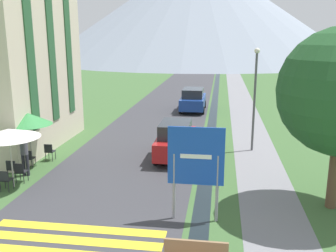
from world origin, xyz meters
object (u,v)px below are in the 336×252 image
(person_standing_terrace, at_px, (24,153))
(cafe_chair_far_right, at_px, (49,150))
(parked_car_far, at_px, (193,100))
(parked_car_near, at_px, (176,140))
(streetlamp, at_px, (255,91))
(cafe_umbrella_middle_green, at_px, (28,119))
(cafe_chair_near_right, at_px, (12,168))
(hotel_building, at_px, (3,21))
(cafe_chair_middle, at_px, (29,157))
(cafe_umbrella_front_white, at_px, (9,133))
(cafe_chair_nearest, at_px, (5,179))
(road_sign, at_px, (196,163))
(cafe_chair_near_left, at_px, (20,171))

(person_standing_terrace, bearing_deg, cafe_chair_far_right, 86.05)
(parked_car_far, bearing_deg, cafe_chair_far_right, -113.78)
(parked_car_near, xyz_separation_m, person_standing_terrace, (-6.09, -3.36, 0.12))
(streetlamp, bearing_deg, parked_car_near, -155.34)
(cafe_umbrella_middle_green, xyz_separation_m, streetlamp, (10.28, 3.89, 0.91))
(cafe_chair_near_right, relative_size, cafe_umbrella_middle_green, 0.34)
(hotel_building, distance_m, cafe_chair_middle, 7.40)
(cafe_chair_near_right, distance_m, streetlamp, 11.97)
(cafe_chair_near_right, distance_m, cafe_umbrella_middle_green, 2.43)
(hotel_building, bearing_deg, cafe_umbrella_front_white, -60.66)
(cafe_umbrella_middle_green, bearing_deg, hotel_building, 130.81)
(cafe_umbrella_middle_green, bearing_deg, streetlamp, 20.75)
(cafe_chair_middle, height_order, streetlamp, streetlamp)
(hotel_building, distance_m, cafe_chair_nearest, 8.99)
(streetlamp, bearing_deg, cafe_chair_near_right, -151.24)
(cafe_chair_middle, xyz_separation_m, cafe_chair_near_right, (0.00, -1.39, 0.00))
(cafe_chair_far_right, xyz_separation_m, cafe_umbrella_front_white, (-0.01, -3.23, 1.69))
(parked_car_far, height_order, cafe_chair_nearest, parked_car_far)
(cafe_chair_nearest, bearing_deg, streetlamp, 50.65)
(road_sign, relative_size, parked_car_near, 0.79)
(road_sign, relative_size, cafe_umbrella_middle_green, 1.26)
(parked_car_far, height_order, cafe_chair_middle, parked_car_far)
(parked_car_near, distance_m, streetlamp, 4.77)
(road_sign, distance_m, person_standing_terrace, 8.12)
(hotel_building, xyz_separation_m, cafe_chair_nearest, (2.99, -5.88, -6.10))
(person_standing_terrace, bearing_deg, cafe_umbrella_front_white, -83.85)
(road_sign, relative_size, streetlamp, 0.59)
(cafe_umbrella_front_white, relative_size, person_standing_terrace, 1.36)
(cafe_chair_middle, relative_size, streetlamp, 0.16)
(road_sign, xyz_separation_m, cafe_umbrella_middle_green, (-7.85, 4.21, 0.26))
(cafe_chair_near_left, bearing_deg, cafe_umbrella_front_white, -74.41)
(cafe_chair_near_right, height_order, cafe_chair_near_left, same)
(hotel_building, relative_size, cafe_chair_nearest, 14.52)
(road_sign, relative_size, cafe_chair_far_right, 3.68)
(cafe_chair_middle, xyz_separation_m, cafe_umbrella_middle_green, (-0.04, 0.33, 1.71))
(cafe_chair_near_right, relative_size, streetlamp, 0.16)
(parked_car_near, xyz_separation_m, cafe_chair_nearest, (-6.01, -5.06, -0.39))
(cafe_chair_near_left, bearing_deg, cafe_chair_nearest, -72.99)
(streetlamp, bearing_deg, cafe_chair_far_right, -162.34)
(cafe_chair_near_left, bearing_deg, cafe_chair_middle, 132.35)
(cafe_chair_nearest, relative_size, cafe_chair_near_right, 1.00)
(hotel_building, distance_m, road_sign, 13.46)
(hotel_building, height_order, cafe_chair_middle, hotel_building)
(parked_car_far, height_order, cafe_umbrella_middle_green, cafe_umbrella_middle_green)
(cafe_umbrella_front_white, bearing_deg, parked_car_far, 70.45)
(cafe_chair_near_left, bearing_deg, parked_car_far, 95.26)
(cafe_chair_nearest, relative_size, cafe_umbrella_front_white, 0.36)
(road_sign, distance_m, streetlamp, 8.54)
(road_sign, height_order, cafe_chair_nearest, road_sign)
(road_sign, relative_size, cafe_chair_nearest, 3.68)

